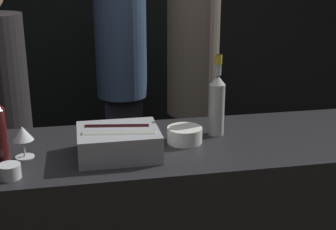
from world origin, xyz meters
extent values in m
cube|color=black|center=(0.00, 2.38, 1.40)|extent=(6.40, 0.06, 2.80)
cube|color=#9EA0A5|center=(-0.23, 0.24, 1.03)|extent=(0.33, 0.27, 0.11)
cylinder|color=#9EA899|center=(-0.23, 0.20, 1.06)|extent=(0.29, 0.11, 0.07)
cylinder|color=black|center=(-0.23, 0.29, 1.06)|extent=(0.27, 0.11, 0.07)
cylinder|color=silver|center=(0.07, 0.33, 1.01)|extent=(0.15, 0.15, 0.07)
cylinder|color=gray|center=(0.07, 0.33, 1.04)|extent=(0.13, 0.13, 0.01)
cylinder|color=silver|center=(-0.60, 0.29, 0.98)|extent=(0.08, 0.08, 0.00)
cylinder|color=silver|center=(-0.60, 0.29, 1.01)|extent=(0.01, 0.01, 0.07)
cone|color=silver|center=(-0.60, 0.29, 1.08)|extent=(0.08, 0.08, 0.06)
cylinder|color=silver|center=(-0.64, 0.10, 1.00)|extent=(0.08, 0.08, 0.05)
sphere|color=#F9D67F|center=(-0.64, 0.10, 1.00)|extent=(0.04, 0.04, 0.04)
cylinder|color=#B2B7AD|center=(0.23, 0.40, 1.09)|extent=(0.07, 0.07, 0.23)
cone|color=#B2B7AD|center=(0.23, 0.40, 1.23)|extent=(0.07, 0.07, 0.04)
cylinder|color=#B2B7AD|center=(0.23, 0.40, 1.30)|extent=(0.03, 0.03, 0.09)
cylinder|color=gold|center=(0.23, 0.40, 1.32)|extent=(0.03, 0.03, 0.04)
cube|color=black|center=(-0.07, 1.67, 0.41)|extent=(0.26, 0.19, 0.83)
cylinder|color=#334766|center=(-0.07, 1.67, 1.20)|extent=(0.35, 0.35, 0.75)
cube|color=black|center=(-0.85, 1.24, 0.38)|extent=(0.29, 0.21, 0.76)
cube|color=black|center=(0.35, 1.29, 0.40)|extent=(0.24, 0.18, 0.79)
cylinder|color=#60564C|center=(0.35, 1.29, 1.16)|extent=(0.33, 0.33, 0.73)
camera|label=1|loc=(-0.37, -1.53, 1.72)|focal=50.00mm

